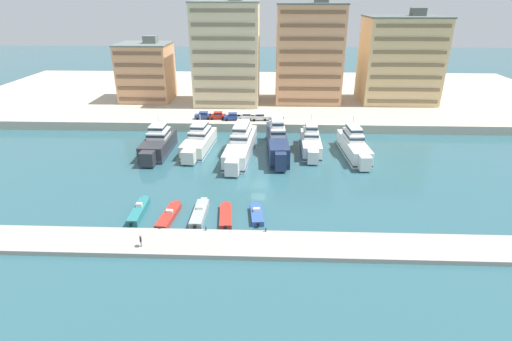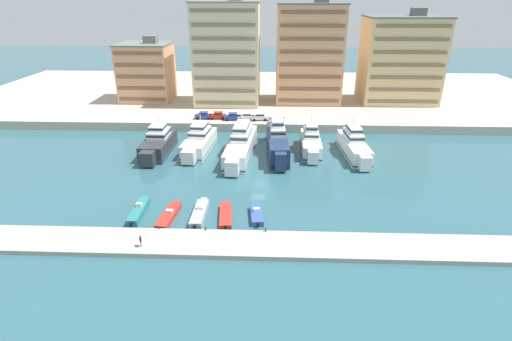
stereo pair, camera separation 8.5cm
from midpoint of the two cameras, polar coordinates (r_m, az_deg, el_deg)
ground_plane at (r=70.08m, az=0.30°, el=-1.97°), size 400.00×400.00×0.00m
quay_promenade at (r=130.07m, az=1.24°, el=10.76°), size 180.00×70.00×2.07m
pier_dock at (r=53.46m, az=-0.38°, el=-10.56°), size 120.00×6.06×0.65m
yacht_charcoal_far_left at (r=85.59m, az=-13.87°, el=3.78°), size 5.14×16.04×7.67m
yacht_ivory_left at (r=85.57m, az=-8.21°, el=4.15°), size 5.96×17.06×7.38m
yacht_white_mid_left at (r=82.41m, az=-2.23°, el=3.76°), size 5.96×23.13×7.94m
yacht_navy_center_left at (r=83.17m, az=3.02°, el=4.25°), size 4.77×21.00×8.94m
yacht_white_center at (r=84.89m, az=7.81°, el=4.04°), size 4.20×15.50×7.56m
yacht_white_center_right at (r=84.38m, az=13.78°, el=3.51°), size 4.90×17.69×7.72m
motorboat_teal_far_left at (r=63.14m, az=-16.41°, el=-5.55°), size 1.79×8.38×1.66m
motorboat_red_left at (r=61.07m, az=-12.37°, el=-6.30°), size 2.44×8.15×1.19m
motorboat_grey_mid_left at (r=60.64m, az=-8.08°, el=-6.04°), size 1.89×8.51×1.50m
motorboat_red_center_left at (r=60.05m, az=-4.39°, el=-6.39°), size 2.41×7.74×0.80m
motorboat_blue_center at (r=59.98m, az=0.06°, el=-6.26°), size 2.28×6.59×1.33m
car_blue_far_left at (r=100.89m, az=-7.57°, el=7.86°), size 4.14×1.99×1.80m
car_red_left at (r=100.44m, az=-5.51°, el=7.88°), size 4.20×2.14×1.80m
car_blue_mid_left at (r=99.26m, az=-3.43°, el=7.75°), size 4.25×2.25×1.80m
car_white_center_left at (r=99.15m, az=-1.47°, el=7.77°), size 4.21×2.15×1.80m
car_white_center at (r=98.83m, az=0.47°, el=7.72°), size 4.26×2.26×1.80m
car_white_center_right at (r=99.24m, az=2.87°, el=7.76°), size 4.16×2.05×1.80m
apartment_block_far_left at (r=122.47m, az=-15.41°, el=13.46°), size 14.45×13.18×17.94m
apartment_block_left at (r=114.22m, az=-4.20°, el=16.28°), size 17.87×15.05×28.87m
apartment_block_mid_left at (r=117.00m, az=7.50°, el=16.22°), size 18.29×14.24×28.41m
apartment_block_center_left at (r=122.79m, az=19.83°, el=14.65°), size 21.02×15.24×25.17m
pedestrian_near_edge at (r=54.14m, az=-16.20°, el=-9.49°), size 0.34×0.62×1.65m
bollard_west at (r=56.07m, az=-7.22°, el=-8.17°), size 0.20×0.20×0.61m
bollard_west_mid at (r=55.39m, az=1.37°, el=-8.40°), size 0.20×0.20×0.61m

